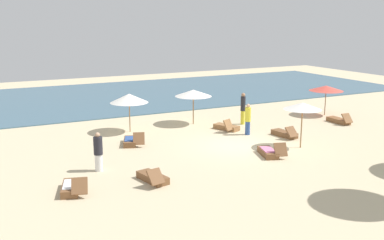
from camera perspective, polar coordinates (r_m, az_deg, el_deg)
ground_plane at (r=22.79m, az=5.63°, el=-3.28°), size 60.00×60.00×0.00m
ocean_water at (r=37.91m, az=-8.14°, el=3.13°), size 48.00×16.00×0.06m
umbrella_0 at (r=30.90m, az=16.63°, el=3.88°), size 2.22×2.22×1.97m
umbrella_1 at (r=22.55m, az=13.83°, el=1.72°), size 1.86×1.86×2.28m
umbrella_2 at (r=27.03m, az=0.16°, el=3.43°), size 2.21×2.21×2.10m
umbrella_3 at (r=25.30m, az=-7.97°, el=2.75°), size 2.13×2.13×2.18m
lounger_0 at (r=17.84m, az=-4.97°, el=-7.28°), size 0.93×1.77×0.70m
lounger_1 at (r=29.00m, az=18.15°, el=-0.04°), size 0.62×1.69×0.70m
lounger_2 at (r=23.08m, az=-7.76°, el=-2.67°), size 1.14×1.77×0.72m
lounger_3 at (r=24.89m, az=11.70°, el=-1.71°), size 0.77×1.75×0.68m
lounger_4 at (r=21.32m, az=9.74°, el=-4.03°), size 1.06×1.75×0.73m
lounger_5 at (r=17.32m, az=-15.03°, el=-8.28°), size 1.02×1.78×0.69m
lounger_6 at (r=25.94m, az=4.41°, el=-0.89°), size 1.17×1.73×0.75m
person_1 at (r=24.85m, az=7.08°, el=0.12°), size 0.37×0.37×1.73m
person_2 at (r=27.28m, az=6.47°, el=1.52°), size 0.36×0.36×1.92m
person_3 at (r=19.21m, az=-11.78°, el=-3.97°), size 0.53×0.53×1.67m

